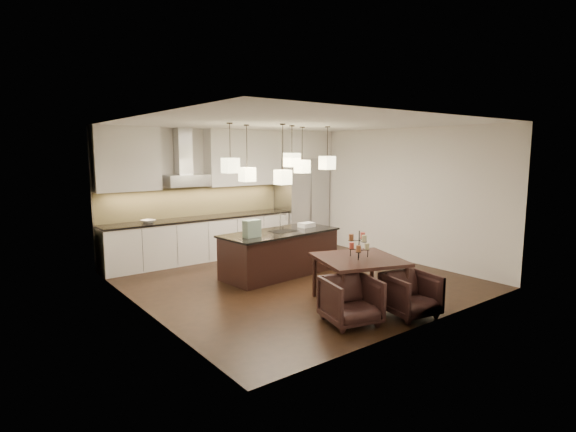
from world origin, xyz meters
TOP-DOWN VIEW (x-y plane):
  - floor at (0.00, 0.00)m, footprint 5.50×5.50m
  - ceiling at (0.00, 0.00)m, footprint 5.50×5.50m
  - wall_back at (0.00, 2.76)m, footprint 5.50×0.02m
  - wall_front at (0.00, -2.76)m, footprint 5.50×0.02m
  - wall_left at (-2.76, 0.00)m, footprint 0.02×5.50m
  - wall_right at (2.76, 0.00)m, footprint 0.02×5.50m
  - refrigerator at (2.10, 2.38)m, footprint 1.20×0.72m
  - fridge_panel at (2.10, 2.38)m, footprint 1.26×0.72m
  - lower_cabinets at (-0.62, 2.43)m, footprint 4.21×0.62m
  - countertop at (-0.62, 2.43)m, footprint 4.21×0.66m
  - backsplash at (-0.62, 2.73)m, footprint 4.21×0.02m
  - upper_cab_left at (-2.10, 2.57)m, footprint 1.25×0.35m
  - upper_cab_right at (0.55, 2.57)m, footprint 1.85×0.35m
  - hood_canopy at (-0.93, 2.48)m, footprint 0.90×0.52m
  - hood_chimney at (-0.93, 2.59)m, footprint 0.30×0.28m
  - fruit_bowl at (-1.80, 2.38)m, footprint 0.33×0.33m
  - island_body at (0.01, 0.47)m, footprint 2.31×1.09m
  - island_top at (0.01, 0.47)m, footprint 2.39×1.16m
  - faucet at (0.09, 0.57)m, footprint 0.11×0.22m
  - tote_bag at (-0.71, 0.32)m, footprint 0.32×0.19m
  - food_container at (0.73, 0.54)m, footprint 0.32×0.24m
  - dining_table at (-0.02, -1.60)m, footprint 1.52×1.52m
  - candelabra at (-0.02, -1.60)m, footprint 0.44×0.44m
  - candle_a at (0.10, -1.64)m, footprint 0.09×0.09m
  - candle_b at (-0.05, -1.47)m, footprint 0.09×0.09m
  - candle_c at (-0.12, -1.68)m, footprint 0.09×0.09m
  - candle_d at (0.11, -1.55)m, footprint 0.09×0.09m
  - candle_e at (-0.13, -1.54)m, footprint 0.09×0.09m
  - candle_f at (-0.04, -1.72)m, footprint 0.09×0.09m
  - armchair_left at (-0.70, -2.11)m, footprint 0.84×0.86m
  - armchair_right at (0.18, -2.42)m, footprint 0.77×0.79m
  - pendant_a at (-0.99, 0.53)m, footprint 0.24×0.24m
  - pendant_b at (-0.47, 0.83)m, footprint 0.24×0.24m
  - pendant_c at (0.31, 0.49)m, footprint 0.24×0.24m
  - pendant_d at (0.79, 0.77)m, footprint 0.24×0.24m
  - pendant_e at (1.08, 0.34)m, footprint 0.24×0.24m
  - pendant_f at (-0.10, 0.22)m, footprint 0.24×0.24m

SIDE VIEW (x-z plane):
  - floor at x=0.00m, z-range -0.02..0.00m
  - armchair_right at x=0.18m, z-range 0.00..0.62m
  - armchair_left at x=-0.70m, z-range 0.00..0.64m
  - dining_table at x=-0.02m, z-range 0.00..0.71m
  - island_body at x=0.01m, z-range 0.00..0.79m
  - lower_cabinets at x=-0.62m, z-range 0.00..0.88m
  - island_top at x=0.01m, z-range 0.79..0.82m
  - food_container at x=0.73m, z-range 0.82..0.91m
  - candle_a at x=0.10m, z-range 0.84..0.93m
  - candle_b at x=-0.05m, z-range 0.84..0.93m
  - candle_c at x=-0.12m, z-range 0.84..0.93m
  - countertop at x=-0.62m, z-range 0.88..0.92m
  - candelabra at x=-0.02m, z-range 0.71..1.13m
  - fruit_bowl at x=-1.80m, z-range 0.92..0.98m
  - tote_bag at x=-0.71m, z-range 0.82..1.13m
  - faucet at x=0.09m, z-range 0.82..1.16m
  - candle_d at x=0.11m, z-range 0.99..1.08m
  - candle_e at x=-0.13m, z-range 0.99..1.08m
  - candle_f at x=-0.04m, z-range 0.99..1.08m
  - refrigerator at x=2.10m, z-range 0.00..2.15m
  - backsplash at x=-0.62m, z-range 0.92..1.55m
  - wall_back at x=0.00m, z-range 0.00..2.80m
  - wall_front at x=0.00m, z-range 0.00..2.80m
  - wall_left at x=-2.76m, z-range 0.00..2.80m
  - wall_right at x=2.76m, z-range 0.00..2.80m
  - hood_canopy at x=-0.93m, z-range 1.60..1.84m
  - pendant_f at x=-0.10m, z-range 1.73..1.99m
  - pendant_b at x=-0.47m, z-range 1.76..2.02m
  - pendant_d at x=0.79m, z-range 1.89..2.15m
  - pendant_a at x=-0.99m, z-range 1.95..2.21m
  - pendant_e at x=1.08m, z-range 1.97..2.23m
  - pendant_c at x=0.31m, z-range 2.03..2.29m
  - upper_cab_left at x=-2.10m, z-range 1.55..2.80m
  - upper_cab_right at x=0.55m, z-range 1.55..2.80m
  - hood_chimney at x=-0.93m, z-range 1.84..2.80m
  - fridge_panel at x=2.10m, z-range 2.15..2.80m
  - ceiling at x=0.00m, z-range 2.80..2.82m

